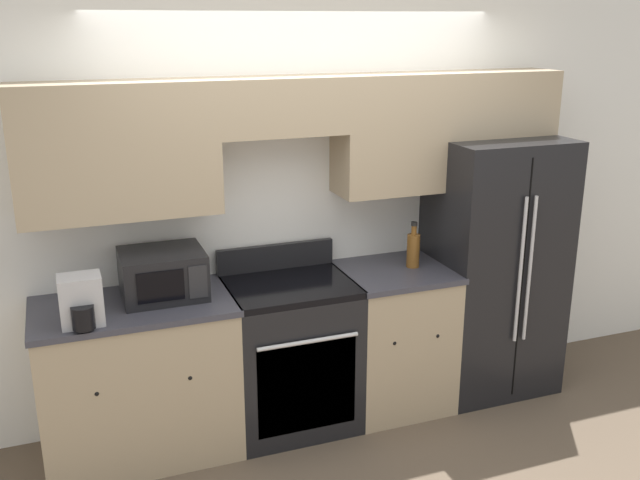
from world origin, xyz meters
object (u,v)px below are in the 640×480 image
at_px(microwave, 163,274).
at_px(oven_range, 291,353).
at_px(bottle, 413,249).
at_px(refrigerator, 491,265).

bearing_deg(microwave, oven_range, -4.62).
relative_size(oven_range, bottle, 3.71).
relative_size(refrigerator, microwave, 3.74).
bearing_deg(oven_range, bottle, 0.59).
bearing_deg(oven_range, refrigerator, 1.40).
bearing_deg(oven_range, microwave, 175.38).
bearing_deg(bottle, microwave, 178.14).
height_order(oven_range, microwave, microwave).
distance_m(oven_range, bottle, 1.01).
xyz_separation_m(microwave, bottle, (1.57, -0.05, -0.02)).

